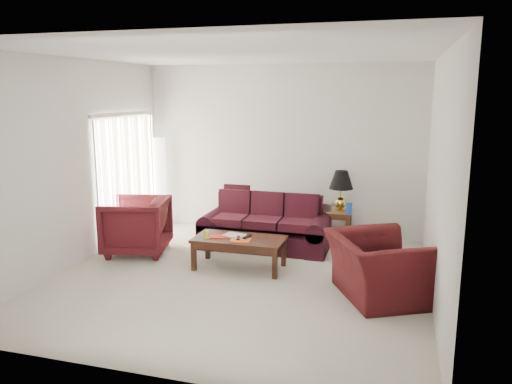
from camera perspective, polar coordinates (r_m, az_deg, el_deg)
floor at (r=6.96m, az=-1.97°, el=-9.85°), size 5.00×5.00×0.00m
blinds at (r=8.81m, az=-14.48°, el=1.61°), size 0.10×2.00×2.16m
sofa at (r=8.12m, az=0.99°, el=-3.57°), size 2.10×0.97×0.85m
throw_pillow at (r=8.77m, az=-2.26°, el=-0.60°), size 0.45×0.22×0.47m
end_table at (r=8.64m, az=9.19°, el=-3.87°), size 0.53×0.53×0.54m
table_lamp at (r=8.52m, az=9.68°, el=0.14°), size 0.45×0.45×0.68m
clock at (r=8.47m, az=8.16°, el=-1.78°), size 0.14×0.06×0.13m
blue_canister at (r=8.39m, az=10.59°, el=-1.85°), size 0.13×0.13×0.18m
picture_frame at (r=8.78m, az=8.76°, el=-1.24°), size 0.20×0.21×0.05m
floor_lamp at (r=9.55m, az=-10.91°, el=1.13°), size 0.30×0.30×1.71m
armchair_left at (r=8.11m, az=-13.54°, el=-3.77°), size 1.18×1.16×0.89m
armchair_right at (r=6.42m, az=13.76°, el=-8.36°), size 1.48×1.55×0.78m
coffee_table at (r=7.28m, az=-1.91°, el=-6.98°), size 1.42×0.94×0.46m
magazine_red at (r=7.26m, az=-4.34°, el=-5.11°), size 0.30×0.26×0.01m
magazine_white at (r=7.31m, az=-2.50°, el=-4.95°), size 0.33×0.28×0.02m
magazine_orange at (r=7.07m, az=-1.78°, el=-5.53°), size 0.30×0.24×0.02m
remote_a at (r=7.11m, az=-2.04°, el=-5.27°), size 0.09×0.16×0.02m
remote_b at (r=7.15m, az=-1.03°, el=-5.15°), size 0.08×0.19×0.02m
yellow_glass at (r=7.20m, az=-5.67°, el=-4.84°), size 0.09×0.09×0.11m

